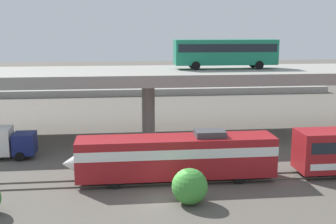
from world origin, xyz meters
name	(u,v)px	position (x,y,z in m)	size (l,w,h in m)	color
ground_plane	(167,200)	(0.00, 0.00, 0.00)	(260.00, 260.00, 0.00)	#565149
rail_strip_near	(163,184)	(0.00, 3.24, 0.06)	(110.00, 0.12, 0.12)	#59544C
rail_strip_far	(161,177)	(0.00, 4.76, 0.06)	(110.00, 0.12, 0.12)	#59544C
train_locomotive	(166,155)	(0.39, 4.00, 2.19)	(17.13, 3.04, 4.18)	maroon
highway_overpass	(148,76)	(0.00, 20.00, 6.80)	(96.00, 12.03, 7.54)	gray
transit_bus_on_overpass	(226,51)	(9.14, 20.44, 9.60)	(12.00, 2.68, 3.40)	#197A56
pier_parking_lot	(137,88)	(0.00, 55.00, 0.61)	(72.20, 13.45, 1.22)	gray
parked_car_0	(282,80)	(28.65, 52.66, 2.00)	(4.55, 1.95, 1.50)	#0C4C26
parked_car_1	(230,78)	(19.21, 56.92, 2.00)	(4.06, 1.97, 1.50)	#9E998C
parked_car_2	(139,80)	(0.52, 55.88, 2.00)	(4.40, 1.92, 1.50)	#0C4C26
parked_car_4	(63,83)	(-13.72, 52.57, 2.00)	(4.10, 1.86, 1.50)	silver
parked_car_6	(97,83)	(-7.45, 52.78, 2.00)	(4.56, 1.83, 1.50)	navy
harbor_water	(133,78)	(0.00, 78.00, 0.00)	(140.00, 36.00, 0.01)	#385B7A
shrub_right	(190,186)	(1.53, -0.76, 1.29)	(2.58, 2.58, 2.58)	#3D8B36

